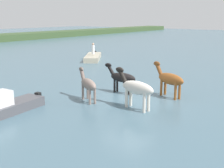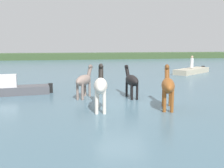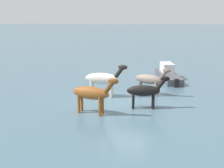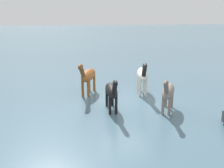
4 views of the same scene
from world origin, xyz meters
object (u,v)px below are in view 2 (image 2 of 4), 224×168
(horse_lead, at_px, (168,85))
(horse_dun_straggler, at_px, (101,86))
(boat_launch_far, at_px, (11,89))
(boat_motor_center, at_px, (192,72))
(horse_gray_outer, at_px, (131,80))
(horse_chestnut_trailing, at_px, (84,80))
(person_helmsman_aft, at_px, (192,62))

(horse_lead, bearing_deg, horse_dun_straggler, 104.00)
(horse_dun_straggler, relative_size, boat_launch_far, 0.59)
(horse_lead, relative_size, boat_motor_center, 0.49)
(horse_dun_straggler, bearing_deg, horse_lead, -86.55)
(horse_gray_outer, distance_m, horse_chestnut_trailing, 2.57)
(horse_gray_outer, bearing_deg, person_helmsman_aft, -42.65)
(horse_chestnut_trailing, relative_size, horse_lead, 0.88)
(boat_motor_center, bearing_deg, horse_chestnut_trailing, 4.50)
(boat_launch_far, relative_size, person_helmsman_aft, 3.67)
(boat_launch_far, bearing_deg, boat_motor_center, -158.61)
(horse_gray_outer, height_order, horse_chestnut_trailing, horse_chestnut_trailing)
(horse_chestnut_trailing, xyz_separation_m, boat_motor_center, (11.84, 9.96, -0.78))
(horse_lead, bearing_deg, horse_gray_outer, 39.99)
(horse_chestnut_trailing, bearing_deg, person_helmsman_aft, -23.12)
(boat_motor_center, relative_size, boat_launch_far, 1.15)
(horse_dun_straggler, height_order, horse_lead, horse_dun_straggler)
(horse_dun_straggler, bearing_deg, person_helmsman_aft, -31.91)
(horse_lead, bearing_deg, boat_motor_center, -12.18)
(horse_lead, distance_m, boat_motor_center, 15.56)
(horse_gray_outer, height_order, boat_launch_far, horse_gray_outer)
(boat_motor_center, height_order, person_helmsman_aft, person_helmsman_aft)
(horse_gray_outer, relative_size, boat_launch_far, 0.51)
(horse_lead, xyz_separation_m, boat_motor_center, (8.36, 13.09, -0.88))
(horse_dun_straggler, distance_m, horse_gray_outer, 3.11)
(horse_chestnut_trailing, bearing_deg, horse_lead, -104.99)
(horse_gray_outer, bearing_deg, horse_chestnut_trailing, 78.89)
(horse_dun_straggler, relative_size, person_helmsman_aft, 2.16)
(horse_gray_outer, relative_size, horse_chestnut_trailing, 1.03)
(boat_motor_center, height_order, boat_launch_far, boat_launch_far)
(horse_dun_straggler, distance_m, person_helmsman_aft, 16.89)
(horse_gray_outer, relative_size, person_helmsman_aft, 1.86)
(boat_launch_far, bearing_deg, horse_dun_straggler, 129.31)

